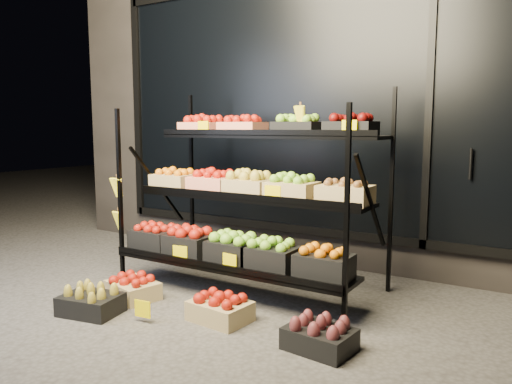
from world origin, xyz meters
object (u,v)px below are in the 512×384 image
Objects in this scene: floor_crate_midright at (220,307)px; floor_crate_midleft at (91,301)px; floor_crate_left at (133,287)px; display_rack at (246,196)px.

floor_crate_midleft is at bearing -150.57° from floor_crate_midright.
floor_crate_left is 0.99× the size of floor_crate_midleft.
floor_crate_midleft is at bearing -78.90° from floor_crate_left.
display_rack is 1.00m from floor_crate_midright.
floor_crate_midright is at bearing 12.80° from floor_crate_left.
floor_crate_midleft reaches higher than floor_crate_left.
floor_crate_midright reaches higher than floor_crate_left.
floor_crate_midright is at bearing -72.02° from display_rack.
display_rack reaches higher than floor_crate_left.
display_rack is 1.43m from floor_crate_midleft.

